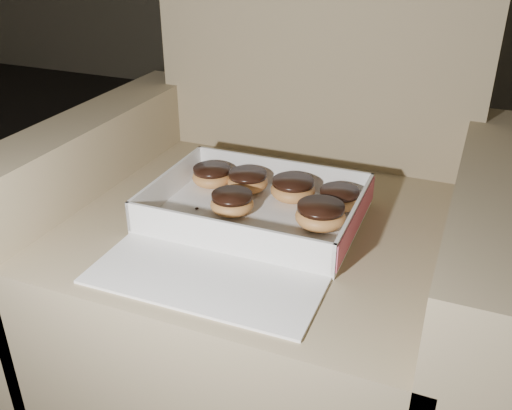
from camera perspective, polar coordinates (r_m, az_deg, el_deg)
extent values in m
cube|color=tan|center=(1.22, 0.90, -9.44)|extent=(0.73, 0.73, 0.43)
cube|color=tan|center=(1.31, 6.65, 16.17)|extent=(0.73, 0.14, 0.53)
cube|color=tan|center=(1.35, -14.92, -2.84)|extent=(0.12, 0.73, 0.57)
cube|color=tan|center=(1.12, 20.37, -10.61)|extent=(0.12, 0.73, 0.57)
cube|color=white|center=(1.08, 0.00, -1.13)|extent=(0.38, 0.29, 0.01)
cube|color=white|center=(1.18, 2.53, 3.29)|extent=(0.38, 0.01, 0.06)
cube|color=white|center=(0.95, -3.14, -3.18)|extent=(0.38, 0.01, 0.06)
cube|color=white|center=(1.14, -8.78, 2.01)|extent=(0.01, 0.28, 0.06)
cube|color=white|center=(1.01, 9.84, -1.41)|extent=(0.01, 0.28, 0.06)
cube|color=#CB516B|center=(1.01, 10.09, -1.45)|extent=(0.00, 0.28, 0.05)
cube|color=white|center=(0.91, -5.26, -7.48)|extent=(0.37, 0.16, 0.01)
ellipsoid|color=#D48E4A|center=(1.15, -0.84, 2.30)|extent=(0.08, 0.08, 0.04)
cylinder|color=black|center=(1.15, -0.84, 3.08)|extent=(0.08, 0.08, 0.01)
ellipsoid|color=#D48E4A|center=(1.03, 6.45, -1.16)|extent=(0.09, 0.09, 0.04)
cylinder|color=black|center=(1.02, 6.51, -0.22)|extent=(0.08, 0.08, 0.01)
ellipsoid|color=#D48E4A|center=(1.18, -4.43, 2.81)|extent=(0.08, 0.08, 0.04)
cylinder|color=black|center=(1.17, -4.46, 3.57)|extent=(0.08, 0.08, 0.01)
ellipsoid|color=#D48E4A|center=(1.12, 3.71, 1.48)|extent=(0.09, 0.09, 0.04)
cylinder|color=black|center=(1.11, 3.74, 2.34)|extent=(0.08, 0.08, 0.01)
ellipsoid|color=#D48E4A|center=(1.07, -2.41, 0.10)|extent=(0.08, 0.08, 0.04)
cylinder|color=black|center=(1.06, -2.43, 0.92)|extent=(0.08, 0.08, 0.01)
ellipsoid|color=#D48E4A|center=(1.10, 8.31, 0.53)|extent=(0.08, 0.08, 0.04)
cylinder|color=black|center=(1.09, 8.37, 1.32)|extent=(0.07, 0.07, 0.01)
ellipsoid|color=black|center=(1.10, -5.95, -0.34)|extent=(0.01, 0.01, 0.00)
ellipsoid|color=black|center=(1.00, -3.55, -3.20)|extent=(0.01, 0.01, 0.00)
ellipsoid|color=black|center=(1.03, -0.85, -2.24)|extent=(0.01, 0.01, 0.00)
ellipsoid|color=black|center=(0.99, 8.40, -3.82)|extent=(0.01, 0.01, 0.00)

